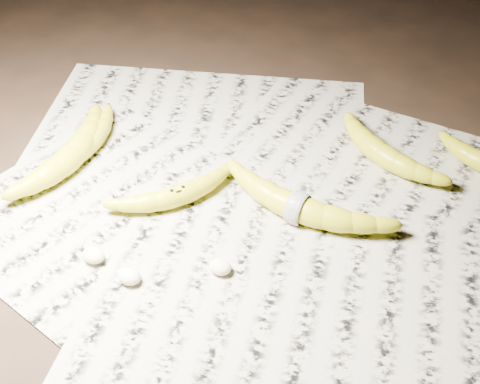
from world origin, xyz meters
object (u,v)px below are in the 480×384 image
at_px(banana_left_a, 88,143).
at_px(banana_taped, 298,206).
at_px(banana_center, 177,194).
at_px(banana_upper_a, 381,151).
at_px(banana_left_b, 73,152).

xyz_separation_m(banana_left_a, banana_taped, (0.36, 0.01, 0.00)).
distance_m(banana_left_a, banana_center, 0.19).
bearing_deg(banana_left_a, banana_center, -104.71).
relative_size(banana_left_a, banana_center, 1.04).
relative_size(banana_center, banana_taped, 0.73).
height_order(banana_center, banana_upper_a, banana_upper_a).
bearing_deg(banana_left_a, banana_taped, -90.90).
bearing_deg(banana_taped, banana_left_b, -169.14).
bearing_deg(banana_left_a, banana_left_b, 174.18).
distance_m(banana_left_b, banana_taped, 0.36).
distance_m(banana_taped, banana_upper_a, 0.19).
distance_m(banana_center, banana_upper_a, 0.33).
height_order(banana_left_b, banana_taped, banana_left_b).
bearing_deg(banana_center, banana_left_b, 124.77).
xyz_separation_m(banana_left_b, banana_center, (0.19, -0.00, -0.00)).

